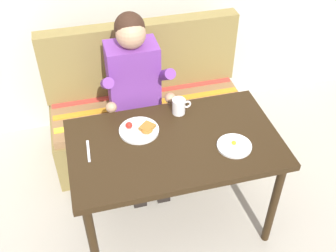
% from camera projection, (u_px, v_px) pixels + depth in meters
% --- Properties ---
extents(ground_plane, '(8.00, 8.00, 0.00)m').
position_uv_depth(ground_plane, '(174.00, 220.00, 2.79)').
color(ground_plane, '#B5AC9B').
extents(table, '(1.20, 0.70, 0.73)m').
position_uv_depth(table, '(175.00, 152.00, 2.37)').
color(table, black).
rests_on(table, ground).
extents(couch, '(1.44, 0.56, 1.00)m').
position_uv_depth(couch, '(148.00, 114.00, 3.13)').
color(couch, olive).
rests_on(couch, ground).
extents(person, '(0.45, 0.61, 1.21)m').
position_uv_depth(person, '(135.00, 84.00, 2.71)').
color(person, '#723791').
rests_on(person, ground).
extents(plate_breakfast, '(0.23, 0.23, 0.05)m').
position_uv_depth(plate_breakfast, '(140.00, 130.00, 2.37)').
color(plate_breakfast, white).
rests_on(plate_breakfast, table).
extents(plate_eggs, '(0.19, 0.19, 0.04)m').
position_uv_depth(plate_eggs, '(234.00, 146.00, 2.27)').
color(plate_eggs, white).
rests_on(plate_eggs, table).
extents(coffee_mug, '(0.12, 0.08, 0.10)m').
position_uv_depth(coffee_mug, '(179.00, 106.00, 2.47)').
color(coffee_mug, white).
rests_on(coffee_mug, table).
extents(fork, '(0.02, 0.17, 0.00)m').
position_uv_depth(fork, '(88.00, 151.00, 2.25)').
color(fork, silver).
rests_on(fork, table).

